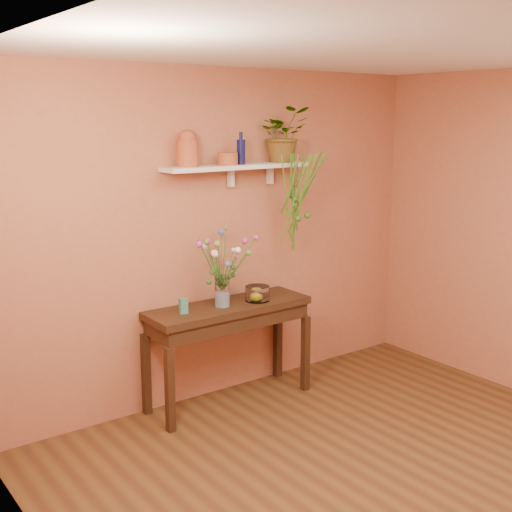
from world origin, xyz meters
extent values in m
plane|color=brown|center=(0.00, 0.00, 0.00)|extent=(4.00, 4.00, 0.00)
plane|color=silver|center=(0.00, 0.00, 2.70)|extent=(4.00, 4.00, 0.00)
cube|color=#AF734A|center=(0.00, 2.00, 1.35)|extent=(4.00, 0.04, 2.70)
cube|color=#AF734A|center=(-2.00, 0.00, 1.35)|extent=(0.04, 4.00, 2.70)
cube|color=#3B2314|center=(-0.12, 1.76, 0.80)|extent=(1.37, 0.44, 0.06)
cube|color=#3B2314|center=(-0.12, 1.76, 0.72)|extent=(1.32, 0.41, 0.12)
cube|color=#3B2314|center=(-0.78, 1.57, 0.33)|extent=(0.06, 0.06, 0.66)
cube|color=#3B2314|center=(0.54, 1.57, 0.33)|extent=(0.06, 0.06, 0.66)
cube|color=#3B2314|center=(-0.78, 1.95, 0.33)|extent=(0.06, 0.06, 0.66)
cube|color=#3B2314|center=(0.54, 1.95, 0.33)|extent=(0.06, 0.06, 0.66)
cube|color=white|center=(0.05, 1.87, 1.92)|extent=(1.30, 0.24, 0.04)
cube|color=white|center=(0.05, 1.97, 1.83)|extent=(0.04, 0.05, 0.15)
cube|color=white|center=(0.45, 1.97, 1.83)|extent=(0.04, 0.05, 0.15)
cylinder|color=#AE6036|center=(-0.40, 1.89, 2.04)|extent=(0.21, 0.21, 0.20)
sphere|color=#AE6036|center=(-0.40, 1.89, 2.15)|extent=(0.13, 0.13, 0.13)
cylinder|color=#AE6036|center=(-0.06, 1.85, 1.99)|extent=(0.16, 0.16, 0.10)
cylinder|color=#101241|center=(0.07, 1.85, 2.04)|extent=(0.09, 0.09, 0.20)
cylinder|color=#101241|center=(0.07, 1.85, 2.16)|extent=(0.03, 0.03, 0.06)
imported|color=#326922|center=(0.52, 1.88, 2.17)|extent=(0.50, 0.46, 0.46)
cylinder|color=#326922|center=(0.66, 1.76, 1.68)|extent=(0.29, 0.10, 0.69)
cylinder|color=#4B9C20|center=(0.51, 1.75, 1.74)|extent=(0.09, 0.08, 0.55)
cylinder|color=#4B9C20|center=(0.48, 1.73, 1.76)|extent=(0.03, 0.12, 0.53)
cylinder|color=#326922|center=(0.50, 1.70, 1.76)|extent=(0.06, 0.30, 0.51)
cylinder|color=#4B9C20|center=(0.54, 1.65, 1.66)|extent=(0.05, 0.30, 0.73)
cylinder|color=#4B9C20|center=(0.58, 1.72, 1.80)|extent=(0.14, 0.24, 0.45)
cylinder|color=#326922|center=(0.64, 1.66, 1.76)|extent=(0.12, 0.28, 0.52)
cylinder|color=#4B9C20|center=(0.61, 1.75, 1.70)|extent=(0.27, 0.14, 0.65)
cylinder|color=#4B9C20|center=(0.68, 1.70, 1.76)|extent=(0.13, 0.25, 0.52)
cylinder|color=#326922|center=(0.56, 1.73, 1.68)|extent=(0.14, 0.15, 0.67)
cylinder|color=#4B9C20|center=(0.58, 1.70, 1.63)|extent=(0.06, 0.18, 0.78)
cylinder|color=#4B9C20|center=(0.46, 1.66, 1.62)|extent=(0.02, 0.39, 0.81)
cylinder|color=#326922|center=(0.51, 1.71, 1.77)|extent=(0.19, 0.22, 0.50)
cylinder|color=#4B9C20|center=(0.65, 1.68, 1.78)|extent=(0.17, 0.19, 0.48)
cylinder|color=#4B9C20|center=(0.54, 1.66, 1.64)|extent=(0.09, 0.35, 0.76)
cylinder|color=#326922|center=(0.56, 1.73, 1.60)|extent=(0.06, 0.20, 0.84)
cylinder|color=#4B9C20|center=(0.45, 1.67, 1.79)|extent=(0.06, 0.23, 0.47)
cylinder|color=#4B9C20|center=(0.44, 1.73, 1.66)|extent=(0.24, 0.16, 0.72)
cylinder|color=#326922|center=(0.51, 1.72, 1.60)|extent=(0.14, 0.11, 0.83)
sphere|color=#326922|center=(0.64, 1.70, 1.50)|extent=(0.05, 0.05, 0.05)
sphere|color=#326922|center=(0.53, 1.73, 1.64)|extent=(0.05, 0.05, 0.05)
sphere|color=#326922|center=(0.53, 1.76, 1.66)|extent=(0.05, 0.05, 0.05)
sphere|color=#326922|center=(0.53, 1.69, 1.48)|extent=(0.05, 0.05, 0.05)
cylinder|color=white|center=(-0.19, 1.74, 0.96)|extent=(0.12, 0.12, 0.25)
cylinder|color=silver|center=(-0.19, 1.74, 0.89)|extent=(0.11, 0.11, 0.12)
cylinder|color=#386B28|center=(-0.21, 1.61, 1.15)|extent=(0.03, 0.27, 0.37)
sphere|color=white|center=(-0.22, 1.48, 1.33)|extent=(0.05, 0.05, 0.05)
cylinder|color=#386B28|center=(-0.17, 1.67, 1.11)|extent=(0.05, 0.14, 0.28)
sphere|color=#B8348A|center=(-0.15, 1.61, 1.25)|extent=(0.03, 0.03, 0.03)
cylinder|color=#386B28|center=(-0.12, 1.66, 1.12)|extent=(0.14, 0.17, 0.31)
sphere|color=#609133|center=(-0.05, 1.58, 1.27)|extent=(0.04, 0.04, 0.04)
cylinder|color=#386B28|center=(-0.10, 1.65, 1.18)|extent=(0.20, 0.20, 0.43)
sphere|color=#B8348A|center=(0.00, 1.55, 1.39)|extent=(0.04, 0.04, 0.04)
cylinder|color=#386B28|center=(-0.09, 1.72, 1.16)|extent=(0.21, 0.04, 0.38)
sphere|color=#B8348A|center=(0.01, 1.71, 1.35)|extent=(0.05, 0.05, 0.05)
cylinder|color=#386B28|center=(-0.14, 1.74, 1.13)|extent=(0.11, 0.01, 0.31)
sphere|color=white|center=(-0.09, 1.73, 1.28)|extent=(0.03, 0.03, 0.03)
cylinder|color=#386B28|center=(-0.15, 1.77, 1.21)|extent=(0.09, 0.07, 0.48)
sphere|color=#609133|center=(-0.11, 1.81, 1.45)|extent=(0.04, 0.04, 0.04)
cylinder|color=#386B28|center=(-0.15, 1.82, 1.19)|extent=(0.10, 0.16, 0.43)
sphere|color=#5262D5|center=(-0.10, 1.89, 1.40)|extent=(0.05, 0.05, 0.05)
cylinder|color=#386B28|center=(-0.17, 1.81, 1.10)|extent=(0.05, 0.15, 0.25)
sphere|color=white|center=(-0.15, 1.88, 1.22)|extent=(0.05, 0.05, 0.05)
cylinder|color=#386B28|center=(-0.22, 1.86, 1.15)|extent=(0.06, 0.25, 0.35)
sphere|color=#326922|center=(-0.25, 1.98, 1.32)|extent=(0.04, 0.04, 0.04)
cylinder|color=#386B28|center=(-0.23, 1.80, 1.14)|extent=(0.08, 0.13, 0.34)
sphere|color=white|center=(-0.27, 1.86, 1.31)|extent=(0.05, 0.05, 0.05)
cylinder|color=#386B28|center=(-0.24, 1.78, 1.17)|extent=(0.09, 0.09, 0.39)
sphere|color=#B8348A|center=(-0.28, 1.82, 1.36)|extent=(0.06, 0.06, 0.06)
cylinder|color=#386B28|center=(-0.25, 1.76, 1.17)|extent=(0.12, 0.05, 0.39)
sphere|color=#609133|center=(-0.31, 1.78, 1.36)|extent=(0.04, 0.04, 0.04)
cylinder|color=#386B28|center=(-0.23, 1.74, 1.12)|extent=(0.08, 0.02, 0.30)
sphere|color=#B8348A|center=(-0.27, 1.75, 1.28)|extent=(0.06, 0.06, 0.06)
cylinder|color=#386B28|center=(-0.32, 1.70, 1.18)|extent=(0.26, 0.09, 0.41)
sphere|color=#B8348A|center=(-0.45, 1.66, 1.38)|extent=(0.06, 0.06, 0.06)
cylinder|color=#386B28|center=(-0.27, 1.67, 1.14)|extent=(0.16, 0.16, 0.34)
sphere|color=white|center=(-0.35, 1.59, 1.30)|extent=(0.06, 0.06, 0.06)
cylinder|color=#386B28|center=(-0.28, 1.63, 1.18)|extent=(0.17, 0.22, 0.42)
sphere|color=#609133|center=(-0.37, 1.53, 1.39)|extent=(0.05, 0.05, 0.05)
cylinder|color=#386B28|center=(-0.23, 1.65, 1.10)|extent=(0.06, 0.18, 0.25)
sphere|color=#5262D5|center=(-0.26, 1.56, 1.22)|extent=(0.05, 0.05, 0.05)
sphere|color=#326922|center=(-0.08, 1.75, 1.13)|extent=(0.05, 0.05, 0.05)
sphere|color=#326922|center=(-0.23, 1.78, 1.13)|extent=(0.05, 0.05, 0.05)
sphere|color=#326922|center=(-0.12, 1.70, 1.09)|extent=(0.05, 0.05, 0.05)
sphere|color=#326922|center=(-0.27, 1.76, 1.12)|extent=(0.05, 0.05, 0.05)
sphere|color=#326922|center=(-0.28, 1.80, 1.03)|extent=(0.05, 0.05, 0.05)
sphere|color=#326922|center=(-0.16, 1.79, 1.07)|extent=(0.05, 0.05, 0.05)
cylinder|color=white|center=(0.13, 1.71, 0.89)|extent=(0.20, 0.20, 0.12)
cylinder|color=white|center=(0.13, 1.71, 0.84)|extent=(0.20, 0.20, 0.01)
sphere|color=yellow|center=(0.12, 1.71, 0.88)|extent=(0.07, 0.07, 0.07)
cube|color=#336D80|center=(-0.54, 1.75, 0.89)|extent=(0.06, 0.05, 0.12)
camera|label=1|loc=(-2.97, -2.52, 2.31)|focal=46.52mm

